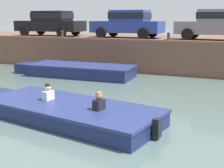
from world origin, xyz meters
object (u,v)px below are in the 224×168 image
(motorboat_passing, at_px, (62,110))
(mooring_bollard_mid, at_px, (169,36))
(car_leftmost_black, at_px, (51,22))
(boat_moored_west_navy, at_px, (76,70))
(mooring_bollard_west, at_px, (62,34))
(car_left_inner_blue, at_px, (128,23))
(car_centre_grey, at_px, (216,23))

(motorboat_passing, xyz_separation_m, mooring_bollard_mid, (1.08, 7.94, 1.64))
(car_leftmost_black, relative_size, mooring_bollard_mid, 9.72)
(boat_moored_west_navy, relative_size, mooring_bollard_west, 13.68)
(car_left_inner_blue, bearing_deg, car_centre_grey, -0.01)
(boat_moored_west_navy, height_order, mooring_bollard_mid, mooring_bollard_mid)
(motorboat_passing, bearing_deg, car_left_inner_blue, 99.74)
(boat_moored_west_navy, bearing_deg, motorboat_passing, -63.83)
(motorboat_passing, height_order, car_left_inner_blue, car_left_inner_blue)
(car_centre_grey, bearing_deg, car_left_inner_blue, 179.99)
(boat_moored_west_navy, bearing_deg, mooring_bollard_west, 134.16)
(motorboat_passing, bearing_deg, boat_moored_west_navy, 116.17)
(car_left_inner_blue, distance_m, mooring_bollard_mid, 3.33)
(car_left_inner_blue, xyz_separation_m, mooring_bollard_mid, (2.75, -1.79, -0.61))
(boat_moored_west_navy, xyz_separation_m, motorboat_passing, (2.86, -5.82, -0.05))
(car_left_inner_blue, height_order, mooring_bollard_west, car_left_inner_blue)
(car_left_inner_blue, distance_m, mooring_bollard_west, 3.76)
(boat_moored_west_navy, bearing_deg, mooring_bollard_mid, 28.42)
(car_centre_grey, xyz_separation_m, mooring_bollard_mid, (-2.00, -1.79, -0.61))
(motorboat_passing, distance_m, mooring_bollard_west, 9.49)
(motorboat_passing, relative_size, mooring_bollard_west, 14.20)
(car_leftmost_black, relative_size, car_left_inner_blue, 1.08)
(car_leftmost_black, xyz_separation_m, mooring_bollard_west, (1.94, -1.79, -0.61))
(car_leftmost_black, bearing_deg, motorboat_passing, -54.82)
(boat_moored_west_navy, xyz_separation_m, mooring_bollard_west, (-2.07, 2.13, 1.59))
(car_left_inner_blue, bearing_deg, mooring_bollard_mid, -33.11)
(car_centre_grey, bearing_deg, mooring_bollard_west, -167.38)
(motorboat_passing, distance_m, car_left_inner_blue, 10.13)
(motorboat_passing, relative_size, car_centre_grey, 1.63)
(boat_moored_west_navy, xyz_separation_m, car_leftmost_black, (-4.00, 3.92, 2.20))
(motorboat_passing, relative_size, car_leftmost_black, 1.46)
(car_centre_grey, height_order, mooring_bollard_west, car_centre_grey)
(boat_moored_west_navy, relative_size, car_centre_grey, 1.57)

